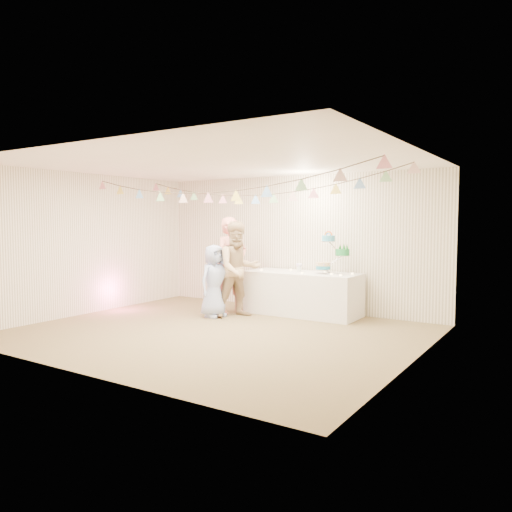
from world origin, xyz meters
The scene contains 25 objects.
floor centered at (0.00, 0.00, 0.00)m, with size 6.00×6.00×0.00m, color brown.
ceiling centered at (0.00, 0.00, 2.60)m, with size 6.00×6.00×0.00m, color white.
back_wall centered at (0.00, 2.50, 1.30)m, with size 6.00×6.00×0.00m, color white.
front_wall centered at (0.00, -2.50, 1.30)m, with size 6.00×6.00×0.00m, color white.
left_wall centered at (-3.00, 0.00, 1.30)m, with size 5.00×5.00×0.00m, color white.
right_wall centered at (3.00, 0.00, 1.30)m, with size 5.00×5.00×0.00m, color white.
table centered at (0.43, 2.03, 0.39)m, with size 2.09×0.84×0.78m, color white.
cake_stand centered at (0.98, 2.08, 1.10)m, with size 0.63×0.37×0.71m, color silver, non-canonical shape.
cake_bottom centered at (0.83, 2.02, 0.84)m, with size 0.31×0.31×0.15m, color teal, non-canonical shape.
cake_middle centered at (1.16, 2.17, 1.11)m, with size 0.27×0.27×0.22m, color #1D873D, non-canonical shape.
cake_top_tier centered at (0.92, 2.05, 1.38)m, with size 0.25×0.25×0.19m, color #41A6CD, non-canonical shape.
platter centered at (-0.21, 1.98, 0.76)m, with size 0.31×0.31×0.02m, color white.
posy centered at (0.33, 2.08, 0.83)m, with size 0.14×0.14×0.16m, color white, non-canonical shape.
person_adult_a centered at (-0.78, 1.48, 0.90)m, with size 0.66×0.43×1.80m, color #F38D7F.
person_adult_b centered at (-0.45, 1.23, 0.86)m, with size 0.83×0.65×1.72m, color tan.
person_child centered at (-0.80, 0.98, 0.65)m, with size 0.64×0.41×1.30m, color #9EAEDF.
bunting_back centered at (0.00, 1.10, 2.35)m, with size 5.60×1.10×0.40m, color pink, non-canonical shape.
bunting_front centered at (0.00, -0.20, 2.32)m, with size 5.60×0.90×0.36m, color #72A5E5, non-canonical shape.
tealight_0 centered at (-0.37, 1.88, 0.80)m, with size 0.04×0.04×0.03m, color #FFD88C.
tealight_1 centered at (0.08, 2.21, 0.80)m, with size 0.04×0.04×0.03m, color #FFD88C.
tealight_2 centered at (0.53, 1.81, 0.80)m, with size 0.04×0.04×0.03m, color #FFD88C.
tealight_3 centered at (0.78, 2.25, 0.80)m, with size 0.04×0.04×0.03m, color #FFD88C.
tealight_4 centered at (1.25, 1.85, 0.80)m, with size 0.04×0.04×0.03m, color #FFD88C.
tealight_5 centered at (1.33, 2.18, 0.80)m, with size 0.04×0.04×0.03m, color #FFD88C.
tealight_6 centered at (1.05, 1.92, 0.80)m, with size 0.04×0.04×0.03m, color #FFD88C.
Camera 1 is at (4.63, -6.08, 1.75)m, focal length 35.00 mm.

